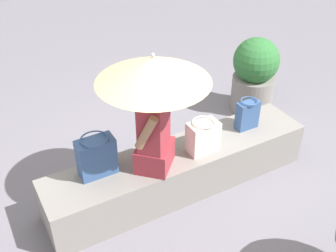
% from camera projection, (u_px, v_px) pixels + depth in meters
% --- Properties ---
extents(ground_plane, '(14.00, 14.00, 0.00)m').
position_uv_depth(ground_plane, '(180.00, 186.00, 3.98)').
color(ground_plane, slate).
extents(stone_bench, '(2.59, 0.53, 0.44)m').
position_uv_depth(stone_bench, '(180.00, 169.00, 3.86)').
color(stone_bench, gray).
rests_on(stone_bench, ground).
extents(person_seated, '(0.47, 0.48, 0.90)m').
position_uv_depth(person_seated, '(154.00, 129.00, 3.35)').
color(person_seated, '#992D38').
rests_on(person_seated, stone_bench).
extents(parasol, '(0.91, 0.91, 1.06)m').
position_uv_depth(parasol, '(153.00, 69.00, 3.07)').
color(parasol, '#B7B7BC').
rests_on(parasol, stone_bench).
extents(handbag_black, '(0.23, 0.17, 0.31)m').
position_uv_depth(handbag_black, '(247.00, 114.00, 3.97)').
color(handbag_black, '#335184').
rests_on(handbag_black, stone_bench).
extents(tote_bag_canvas, '(0.28, 0.21, 0.32)m').
position_uv_depth(tote_bag_canvas, '(203.00, 137.00, 3.67)').
color(tote_bag_canvas, silver).
rests_on(tote_bag_canvas, stone_bench).
extents(shoulder_bag_spare, '(0.32, 0.23, 0.37)m').
position_uv_depth(shoulder_bag_spare, '(97.00, 156.00, 3.38)').
color(shoulder_bag_spare, '#335184').
rests_on(shoulder_bag_spare, stone_bench).
extents(planter_far, '(0.55, 0.55, 0.94)m').
position_uv_depth(planter_far, '(254.00, 75.00, 4.91)').
color(planter_far, gray).
rests_on(planter_far, ground).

